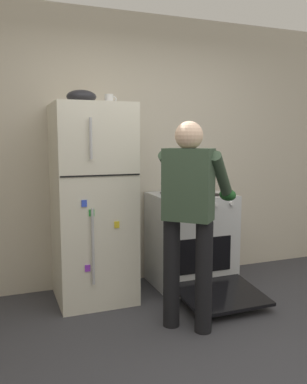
# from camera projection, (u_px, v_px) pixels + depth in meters

# --- Properties ---
(ground) EXTENTS (8.00, 8.00, 0.00)m
(ground) POSITION_uv_depth(u_px,v_px,m) (232.00, 377.00, 2.50)
(ground) COLOR #38383D
(kitchen_wall_back) EXTENTS (6.00, 0.10, 2.70)m
(kitchen_wall_back) POSITION_uv_depth(u_px,v_px,m) (132.00, 151.00, 4.13)
(kitchen_wall_back) COLOR beige
(kitchen_wall_back) RESTS_ON ground
(refrigerator) EXTENTS (0.68, 0.72, 1.78)m
(refrigerator) POSITION_uv_depth(u_px,v_px,m) (93.00, 203.00, 3.66)
(refrigerator) COLOR silver
(refrigerator) RESTS_ON ground
(stove_range) EXTENTS (0.76, 1.23, 0.93)m
(stove_range) POSITION_uv_depth(u_px,v_px,m) (191.00, 241.00, 4.05)
(stove_range) COLOR silver
(stove_range) RESTS_ON ground
(person_cook) EXTENTS (0.71, 0.75, 1.60)m
(person_cook) POSITION_uv_depth(u_px,v_px,m) (190.00, 206.00, 3.07)
(person_cook) COLOR black
(person_cook) RESTS_ON ground
(red_pot) EXTENTS (0.36, 0.26, 0.14)m
(red_pot) POSITION_uv_depth(u_px,v_px,m) (179.00, 188.00, 3.89)
(red_pot) COLOR #19479E
(red_pot) RESTS_ON stove_range
(coffee_mug) EXTENTS (0.11, 0.08, 0.10)m
(coffee_mug) POSITION_uv_depth(u_px,v_px,m) (109.00, 100.00, 3.65)
(coffee_mug) COLOR silver
(coffee_mug) RESTS_ON refrigerator
(pepper_mill) EXTENTS (0.05, 0.05, 0.17)m
(pepper_mill) POSITION_uv_depth(u_px,v_px,m) (208.00, 182.00, 4.29)
(pepper_mill) COLOR brown
(pepper_mill) RESTS_ON stove_range
(mixing_bowl) EXTENTS (0.26, 0.26, 0.12)m
(mixing_bowl) POSITION_uv_depth(u_px,v_px,m) (81.00, 97.00, 3.51)
(mixing_bowl) COLOR black
(mixing_bowl) RESTS_ON refrigerator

